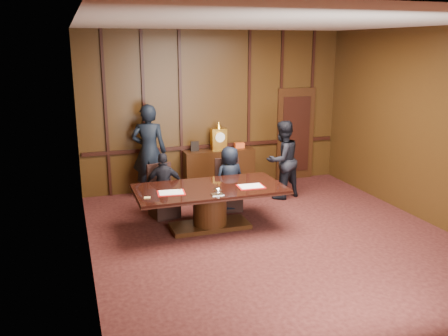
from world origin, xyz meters
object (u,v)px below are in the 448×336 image
object	(u,v)px
conference_table	(210,201)
signatory_right	(230,179)
sideboard	(219,167)
signatory_left	(164,186)
witness_right	(282,160)
witness_left	(149,152)

from	to	relation	value
conference_table	signatory_right	bearing A→B (deg)	50.91
sideboard	signatory_left	xyz separation A→B (m)	(-1.55, -1.47, 0.14)
sideboard	signatory_left	bearing A→B (deg)	-136.48
witness_right	signatory_left	bearing A→B (deg)	-10.30
sideboard	signatory_right	xyz separation A→B (m)	(-0.25, -1.47, 0.16)
sideboard	witness_right	xyz separation A→B (m)	(1.06, -1.08, 0.35)
witness_right	conference_table	bearing A→B (deg)	12.46
sideboard	witness_left	xyz separation A→B (m)	(-1.59, -0.16, 0.52)
sideboard	conference_table	size ratio (longest dim) A/B	0.61
conference_table	witness_left	bearing A→B (deg)	108.15
signatory_right	witness_left	xyz separation A→B (m)	(-1.34, 1.31, 0.36)
conference_table	witness_right	xyz separation A→B (m)	(1.96, 1.19, 0.32)
signatory_right	witness_left	bearing A→B (deg)	-55.91
sideboard	witness_right	world-z (taller)	witness_right
conference_table	witness_left	xyz separation A→B (m)	(-0.69, 2.11, 0.49)
conference_table	witness_left	world-z (taller)	witness_left
signatory_left	signatory_right	bearing A→B (deg)	-169.20
sideboard	witness_left	bearing A→B (deg)	-174.27
conference_table	sideboard	bearing A→B (deg)	68.37
conference_table	witness_right	bearing A→B (deg)	31.29
sideboard	signatory_left	world-z (taller)	sideboard
sideboard	conference_table	xyz separation A→B (m)	(-0.90, -2.27, 0.02)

